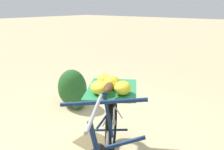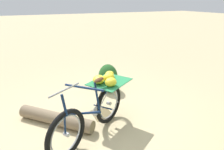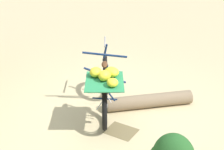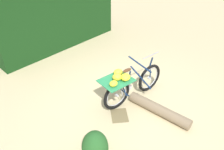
% 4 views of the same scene
% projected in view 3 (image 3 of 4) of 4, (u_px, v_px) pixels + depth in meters
% --- Properties ---
extents(ground_plane, '(60.00, 60.00, 0.00)m').
position_uv_depth(ground_plane, '(99.00, 119.00, 5.17)').
color(ground_plane, '#C6B284').
extents(bicycle, '(1.20, 1.67, 1.03)m').
position_uv_depth(bicycle, '(105.00, 86.00, 5.12)').
color(bicycle, black).
rests_on(bicycle, ground_plane).
extents(fallen_log, '(1.22, 1.17, 0.23)m').
position_uv_depth(fallen_log, '(149.00, 101.00, 5.46)').
color(fallen_log, '#7F6B51').
rests_on(fallen_log, ground_plane).
extents(leaf_litter_patch, '(0.44, 0.36, 0.01)m').
position_uv_depth(leaf_litter_patch, '(121.00, 131.00, 4.85)').
color(leaf_litter_patch, olive).
rests_on(leaf_litter_patch, ground_plane).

